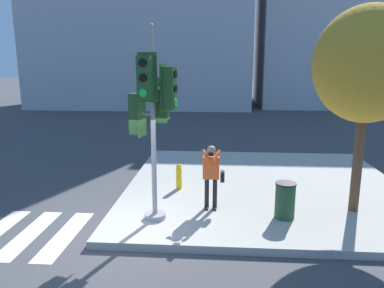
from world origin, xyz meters
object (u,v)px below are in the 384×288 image
object	(u,v)px
person_photographer	(212,172)
fire_hydrant	(179,177)
street_tree	(367,65)
trash_bin	(285,200)
traffic_signal_pole	(153,109)

from	to	relation	value
person_photographer	fire_hydrant	world-z (taller)	person_photographer
person_photographer	street_tree	bearing A→B (deg)	2.21
street_tree	trash_bin	xyz separation A→B (m)	(-1.77, -0.60, -3.06)
person_photographer	street_tree	xyz separation A→B (m)	(3.48, 0.13, 2.54)
traffic_signal_pole	trash_bin	distance (m)	3.69
person_photographer	trash_bin	bearing A→B (deg)	-15.16
person_photographer	trash_bin	xyz separation A→B (m)	(1.72, -0.46, -0.52)
person_photographer	traffic_signal_pole	bearing A→B (deg)	-150.71
traffic_signal_pole	street_tree	bearing A→B (deg)	10.14
street_tree	fire_hydrant	xyz separation A→B (m)	(-4.45, 1.26, -3.13)
street_tree	fire_hydrant	distance (m)	5.58
street_tree	trash_bin	distance (m)	3.58
person_photographer	fire_hydrant	bearing A→B (deg)	124.54
person_photographer	trash_bin	world-z (taller)	person_photographer
traffic_signal_pole	street_tree	xyz separation A→B (m)	(4.76, 0.85, 0.92)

